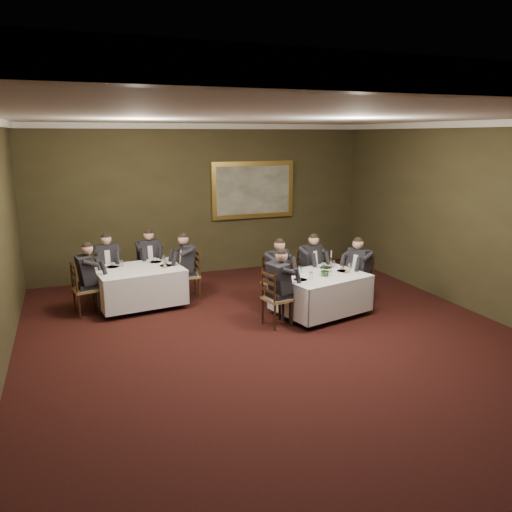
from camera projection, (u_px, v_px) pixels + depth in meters
ground at (291, 353)px, 7.61m from camera, size 10.00×10.00×0.00m
ceiling at (295, 116)px, 6.79m from camera, size 8.00×10.00×0.10m
back_wall at (204, 200)px, 11.74m from camera, size 8.00×0.10×3.50m
right_wall at (504, 224)px, 8.58m from camera, size 0.10×10.00×3.50m
crown_molding at (295, 121)px, 6.80m from camera, size 8.00×10.00×0.12m
table_main at (320, 291)px, 9.19m from camera, size 1.82×1.54×0.67m
table_second at (140, 284)px, 9.62m from camera, size 1.74×1.41×0.67m
chair_main_backleft at (276, 292)px, 9.65m from camera, size 0.56×0.55×1.00m
diner_main_backleft at (276, 281)px, 9.58m from camera, size 0.55×0.59×1.35m
chair_main_backright at (309, 285)px, 10.11m from camera, size 0.53×0.52×1.00m
diner_main_backright at (310, 274)px, 10.04m from camera, size 0.51×0.57×1.35m
chair_main_endleft at (277, 310)px, 8.68m from camera, size 0.50×0.52×1.00m
diner_main_endleft at (277, 297)px, 8.63m from camera, size 0.55×0.49×1.35m
chair_main_endright at (359, 290)px, 9.77m from camera, size 0.55×0.56×1.00m
diner_main_endright at (359, 279)px, 9.71m from camera, size 0.59×0.55×1.35m
chair_sec_backleft at (109, 284)px, 10.17m from camera, size 0.45×0.43×1.00m
diner_sec_backleft at (108, 274)px, 10.11m from camera, size 0.43×0.49×1.35m
chair_sec_backright at (150, 279)px, 10.56m from camera, size 0.48×0.46×1.00m
diner_sec_backright at (149, 268)px, 10.50m from camera, size 0.45×0.52×1.35m
chair_sec_endright at (189, 285)px, 10.12m from camera, size 0.43×0.45×1.00m
diner_sec_endright at (188, 274)px, 10.06m from camera, size 0.49×0.42×1.35m
chair_sec_endleft at (86, 300)px, 9.20m from camera, size 0.50×0.51×1.00m
diner_sec_endleft at (86, 288)px, 9.16m from camera, size 0.55×0.49×1.35m
centerpiece at (325, 269)px, 8.99m from camera, size 0.27×0.24×0.26m
candlestick at (331, 264)px, 9.25m from camera, size 0.06×0.06×0.42m
place_setting_table_main at (293, 272)px, 9.18m from camera, size 0.33×0.31×0.14m
place_setting_table_second at (115, 265)px, 9.68m from camera, size 0.33×0.31×0.14m
painting at (253, 190)px, 12.06m from camera, size 2.08×0.09×1.37m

